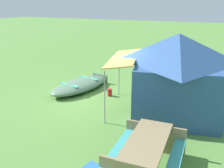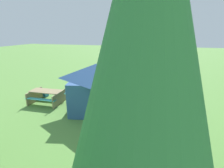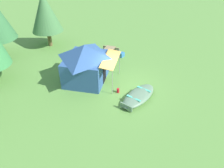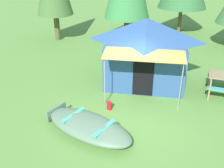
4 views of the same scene
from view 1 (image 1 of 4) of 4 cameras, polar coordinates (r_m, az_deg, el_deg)
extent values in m
plane|color=#5B8E3F|center=(9.67, -1.90, -4.00)|extent=(80.00, 80.00, 0.00)
ellipsoid|color=slate|center=(10.89, -7.27, -0.32)|extent=(3.20, 1.92, 0.45)
ellipsoid|color=#202B21|center=(10.87, -7.28, -0.14)|extent=(2.93, 1.72, 0.16)
cube|color=#46B79D|center=(10.43, -9.58, -0.20)|extent=(0.36, 0.98, 0.04)
cube|color=#46B79D|center=(11.24, -5.20, 1.33)|extent=(0.36, 0.98, 0.04)
cube|color=slate|center=(11.85, -2.68, 1.45)|extent=(0.26, 0.82, 0.34)
cube|color=#30548F|center=(8.78, 13.94, -0.72)|extent=(3.57, 3.19, 1.77)
pyramid|color=#30548F|center=(8.45, 14.62, 7.88)|extent=(3.85, 3.44, 0.90)
cube|color=black|center=(8.84, 5.45, -1.08)|extent=(0.75, 0.20, 1.42)
cube|color=gold|center=(8.60, 2.70, 5.90)|extent=(2.90, 1.49, 0.16)
cylinder|color=gray|center=(7.73, -1.66, -3.11)|extent=(0.04, 0.04, 1.68)
cylinder|color=gray|center=(10.14, 1.56, 2.10)|extent=(0.04, 0.04, 1.68)
cube|color=#927E59|center=(5.70, 7.90, -12.39)|extent=(1.94, 0.87, 0.04)
cube|color=#40A8AB|center=(5.77, 13.99, -15.83)|extent=(1.92, 0.33, 0.04)
cube|color=#40A8AB|center=(6.00, 1.86, -13.80)|extent=(1.92, 0.33, 0.04)
cube|color=#927E59|center=(6.62, 9.60, -11.76)|extent=(0.11, 1.50, 0.75)
cylinder|color=red|center=(10.20, -0.52, -1.91)|extent=(0.25, 0.25, 0.29)
camera|label=2|loc=(13.39, 58.26, 12.39)|focal=28.02mm
camera|label=3|loc=(21.37, 0.42, 30.71)|focal=34.18mm
camera|label=4|loc=(12.52, -41.37, 19.65)|focal=41.56mm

